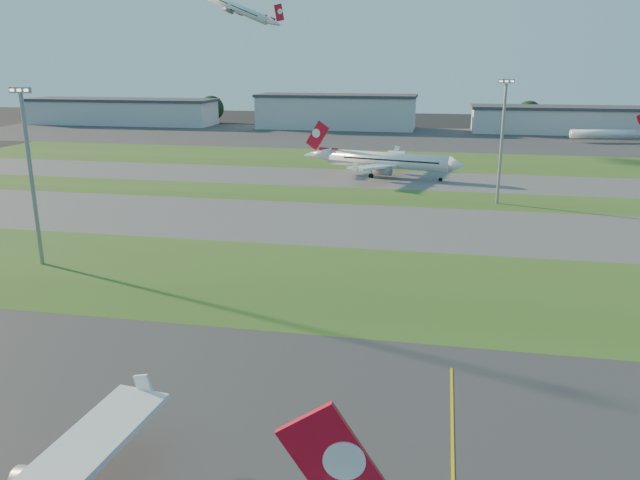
% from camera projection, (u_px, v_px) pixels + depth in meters
% --- Properties ---
extents(grass_strip_a, '(300.00, 34.00, 0.01)m').
position_uv_depth(grass_strip_a, '(412.00, 289.00, 83.19)').
color(grass_strip_a, '#2D541C').
rests_on(grass_strip_a, ground).
extents(taxiway_a, '(300.00, 32.00, 0.01)m').
position_uv_depth(taxiway_a, '(422.00, 227.00, 114.32)').
color(taxiway_a, '#515154').
rests_on(taxiway_a, ground).
extents(grass_strip_b, '(300.00, 18.00, 0.01)m').
position_uv_depth(grass_strip_b, '(426.00, 199.00, 137.90)').
color(grass_strip_b, '#2D541C').
rests_on(grass_strip_b, ground).
extents(taxiway_b, '(300.00, 26.00, 0.01)m').
position_uv_depth(taxiway_b, '(429.00, 181.00, 158.65)').
color(taxiway_b, '#515154').
rests_on(taxiway_b, ground).
extents(grass_strip_c, '(300.00, 40.00, 0.01)m').
position_uv_depth(grass_strip_c, '(432.00, 161.00, 189.78)').
color(grass_strip_c, '#2D541C').
rests_on(grass_strip_c, ground).
extents(apron_far, '(400.00, 80.00, 0.01)m').
position_uv_depth(apron_far, '(435.00, 138.00, 246.38)').
color(apron_far, '#333335').
rests_on(apron_far, ground).
extents(airliner_taxiing, '(39.32, 32.98, 12.46)m').
position_uv_depth(airliner_taxiing, '(387.00, 161.00, 162.35)').
color(airliner_taxiing, silver).
rests_on(airliner_taxiing, ground).
extents(airliner_departing, '(33.89, 28.71, 10.57)m').
position_uv_depth(airliner_departing, '(237.00, 8.00, 245.76)').
color(airliner_departing, silver).
extents(mini_jet_near, '(28.44, 7.82, 9.48)m').
position_uv_depth(mini_jet_near, '(606.00, 134.00, 233.27)').
color(mini_jet_near, silver).
rests_on(mini_jet_near, ground).
extents(light_mast_west, '(3.20, 0.70, 25.80)m').
position_uv_depth(light_mast_west, '(30.00, 166.00, 89.31)').
color(light_mast_west, gray).
rests_on(light_mast_west, ground).
extents(light_mast_centre, '(3.20, 0.70, 25.80)m').
position_uv_depth(light_mast_centre, '(502.00, 134.00, 129.16)').
color(light_mast_centre, gray).
rests_on(light_mast_centre, ground).
extents(hangar_far_west, '(91.80, 23.00, 12.20)m').
position_uv_depth(hangar_far_west, '(122.00, 111.00, 300.81)').
color(hangar_far_west, '#A7A9B0').
rests_on(hangar_far_west, ground).
extents(hangar_west, '(71.40, 23.00, 15.20)m').
position_uv_depth(hangar_west, '(336.00, 111.00, 280.92)').
color(hangar_west, '#A7A9B0').
rests_on(hangar_west, ground).
extents(hangar_east, '(81.60, 23.00, 11.20)m').
position_uv_depth(hangar_east, '(570.00, 120.00, 262.93)').
color(hangar_east, '#A7A9B0').
rests_on(hangar_east, ground).
extents(tree_far_west, '(11.00, 11.00, 12.00)m').
position_uv_depth(tree_far_west, '(63.00, 108.00, 320.40)').
color(tree_far_west, black).
rests_on(tree_far_west, ground).
extents(tree_west, '(12.10, 12.10, 13.20)m').
position_uv_depth(tree_west, '(212.00, 108.00, 307.27)').
color(tree_west, black).
rests_on(tree_west, ground).
extents(tree_mid_west, '(9.90, 9.90, 10.80)m').
position_uv_depth(tree_mid_west, '(394.00, 114.00, 287.16)').
color(tree_mid_west, black).
rests_on(tree_mid_west, ground).
extents(tree_mid_east, '(11.55, 11.55, 12.60)m').
position_uv_depth(tree_mid_east, '(529.00, 114.00, 278.59)').
color(tree_mid_east, black).
rests_on(tree_mid_east, ground).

